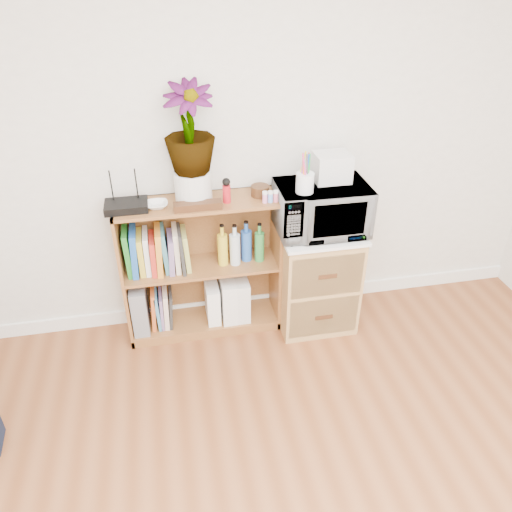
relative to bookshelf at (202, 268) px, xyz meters
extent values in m
cube|color=white|center=(0.35, 0.14, -0.42)|extent=(4.00, 0.02, 0.10)
cube|color=brown|center=(0.00, 0.00, 0.00)|extent=(1.00, 0.30, 0.95)
cube|color=#9E7542|center=(0.75, -0.08, -0.12)|extent=(0.50, 0.45, 0.70)
imported|color=white|center=(0.75, -0.08, 0.40)|extent=(0.56, 0.38, 0.31)
cylinder|color=white|center=(0.62, -0.15, 0.61)|extent=(0.10, 0.10, 0.12)
cube|color=silver|center=(0.82, -0.02, 0.64)|extent=(0.21, 0.18, 0.17)
cube|color=black|center=(-0.41, -0.02, 0.50)|extent=(0.25, 0.17, 0.04)
imported|color=silver|center=(-0.24, -0.03, 0.49)|extent=(0.13, 0.13, 0.03)
cylinder|color=silver|center=(-0.01, 0.02, 0.57)|extent=(0.22, 0.22, 0.19)
imported|color=#427C31|center=(-0.01, 0.02, 0.91)|extent=(0.28, 0.28, 0.51)
cube|color=#341B0E|center=(0.00, -0.10, 0.50)|extent=(0.28, 0.07, 0.04)
cylinder|color=red|center=(0.17, -0.04, 0.53)|extent=(0.05, 0.05, 0.11)
cylinder|color=#331C0D|center=(0.39, 0.01, 0.51)|extent=(0.11, 0.11, 0.06)
cube|color=#DB7984|center=(0.43, -0.09, 0.51)|extent=(0.12, 0.04, 0.06)
cube|color=slate|center=(-0.42, 0.00, -0.24)|extent=(0.10, 0.27, 0.34)
cube|color=white|center=(0.06, -0.01, -0.27)|extent=(0.09, 0.22, 0.27)
cube|color=silver|center=(0.16, -0.01, -0.25)|extent=(0.10, 0.24, 0.30)
cube|color=silver|center=(0.25, -0.01, -0.26)|extent=(0.09, 0.24, 0.30)
cube|color=#228026|center=(-0.44, 0.00, 0.17)|extent=(0.04, 0.20, 0.30)
cube|color=#1C53AC|center=(-0.41, 0.00, 0.17)|extent=(0.05, 0.20, 0.30)
cube|color=gold|center=(-0.37, 0.00, 0.15)|extent=(0.03, 0.20, 0.25)
cube|color=silver|center=(-0.33, 0.00, 0.16)|extent=(0.03, 0.20, 0.26)
cube|color=red|center=(-0.29, 0.00, 0.14)|extent=(0.04, 0.20, 0.24)
cube|color=orange|center=(-0.26, 0.00, 0.17)|extent=(0.04, 0.20, 0.29)
cube|color=teal|center=(-0.22, 0.00, 0.16)|extent=(0.05, 0.20, 0.28)
cube|color=slate|center=(-0.18, 0.00, 0.14)|extent=(0.04, 0.20, 0.24)
cube|color=beige|center=(-0.15, 0.00, 0.16)|extent=(0.03, 0.20, 0.28)
cube|color=#292929|center=(-0.12, 0.00, 0.17)|extent=(0.03, 0.20, 0.28)
cube|color=#AFB453|center=(-0.09, 0.00, 0.15)|extent=(0.04, 0.20, 0.25)
cylinder|color=gold|center=(0.14, 0.00, 0.16)|extent=(0.07, 0.07, 0.27)
cylinder|color=silver|center=(0.22, 0.00, 0.16)|extent=(0.07, 0.07, 0.27)
cylinder|color=#2455AC|center=(0.30, 0.00, 0.16)|extent=(0.07, 0.07, 0.27)
cylinder|color=#2F8138|center=(0.38, 0.00, 0.15)|extent=(0.06, 0.06, 0.26)
cube|color=#C65623|center=(-0.34, 0.00, -0.26)|extent=(0.04, 0.19, 0.28)
cube|color=teal|center=(-0.31, 0.00, -0.27)|extent=(0.03, 0.19, 0.26)
cube|color=slate|center=(-0.28, 0.00, -0.28)|extent=(0.02, 0.19, 0.24)
cube|color=beige|center=(-0.26, 0.00, -0.27)|extent=(0.04, 0.19, 0.26)
cube|color=#252525|center=(-0.23, 0.00, -0.28)|extent=(0.04, 0.19, 0.25)
camera|label=1|loc=(-0.18, -2.70, 1.78)|focal=35.00mm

